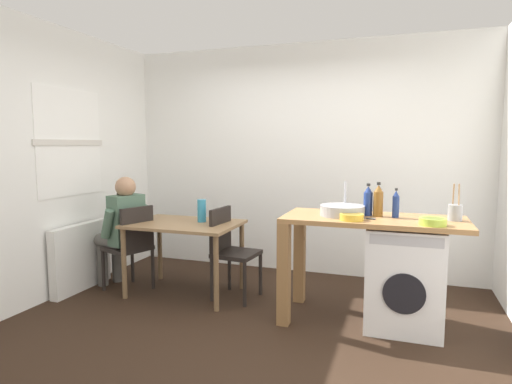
# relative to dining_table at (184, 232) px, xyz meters

# --- Properties ---
(ground_plane) EXTENTS (5.46, 5.46, 0.00)m
(ground_plane) POSITION_rel_dining_table_xyz_m (0.92, -0.55, -0.64)
(ground_plane) COLOR black
(wall_back) EXTENTS (4.60, 0.10, 2.70)m
(wall_back) POSITION_rel_dining_table_xyz_m (0.92, 1.20, 0.71)
(wall_back) COLOR white
(wall_back) RESTS_ON ground_plane
(wall_window_side) EXTENTS (0.12, 3.80, 2.70)m
(wall_window_side) POSITION_rel_dining_table_xyz_m (-1.23, -0.54, 0.71)
(wall_window_side) COLOR white
(wall_window_side) RESTS_ON ground_plane
(radiator) EXTENTS (0.10, 0.80, 0.70)m
(radiator) POSITION_rel_dining_table_xyz_m (-1.10, -0.25, -0.29)
(radiator) COLOR white
(radiator) RESTS_ON ground_plane
(dining_table) EXTENTS (1.10, 0.76, 0.74)m
(dining_table) POSITION_rel_dining_table_xyz_m (0.00, 0.00, 0.00)
(dining_table) COLOR olive
(dining_table) RESTS_ON ground_plane
(chair_person_seat) EXTENTS (0.51, 0.51, 0.90)m
(chair_person_seat) POSITION_rel_dining_table_xyz_m (-0.55, -0.12, -0.14)
(chair_person_seat) COLOR black
(chair_person_seat) RESTS_ON ground_plane
(chair_opposite) EXTENTS (0.44, 0.44, 0.90)m
(chair_opposite) POSITION_rel_dining_table_xyz_m (0.48, 0.06, -0.14)
(chair_opposite) COLOR black
(chair_opposite) RESTS_ON ground_plane
(seated_person) EXTENTS (0.57, 0.54, 1.20)m
(seated_person) POSITION_rel_dining_table_xyz_m (-0.70, -0.07, 0.03)
(seated_person) COLOR #595651
(seated_person) RESTS_ON ground_plane
(kitchen_counter) EXTENTS (1.50, 0.68, 0.92)m
(kitchen_counter) POSITION_rel_dining_table_xyz_m (1.65, -0.13, 0.12)
(kitchen_counter) COLOR #9E7042
(kitchen_counter) RESTS_ON ground_plane
(washing_machine) EXTENTS (0.60, 0.61, 0.86)m
(washing_machine) POSITION_rel_dining_table_xyz_m (2.13, -0.13, -0.21)
(washing_machine) COLOR white
(washing_machine) RESTS_ON ground_plane
(sink_basin) EXTENTS (0.38, 0.38, 0.09)m
(sink_basin) POSITION_rel_dining_table_xyz_m (1.60, -0.13, 0.32)
(sink_basin) COLOR #9EA0A5
(sink_basin) RESTS_ON kitchen_counter
(tap) EXTENTS (0.02, 0.02, 0.28)m
(tap) POSITION_rel_dining_table_xyz_m (1.60, 0.05, 0.42)
(tap) COLOR #B2B2B7
(tap) RESTS_ON kitchen_counter
(bottle_tall_green) EXTENTS (0.08, 0.08, 0.28)m
(bottle_tall_green) POSITION_rel_dining_table_xyz_m (1.81, -0.04, 0.40)
(bottle_tall_green) COLOR navy
(bottle_tall_green) RESTS_ON kitchen_counter
(bottle_squat_brown) EXTENTS (0.08, 0.08, 0.29)m
(bottle_squat_brown) POSITION_rel_dining_table_xyz_m (1.90, -0.06, 0.41)
(bottle_squat_brown) COLOR brown
(bottle_squat_brown) RESTS_ON kitchen_counter
(bottle_clear_small) EXTENTS (0.06, 0.06, 0.25)m
(bottle_clear_small) POSITION_rel_dining_table_xyz_m (2.04, -0.07, 0.39)
(bottle_clear_small) COLOR navy
(bottle_clear_small) RESTS_ON kitchen_counter
(mixing_bowl) EXTENTS (0.19, 0.19, 0.05)m
(mixing_bowl) POSITION_rel_dining_table_xyz_m (1.71, -0.33, 0.31)
(mixing_bowl) COLOR gold
(mixing_bowl) RESTS_ON kitchen_counter
(utensil_crock) EXTENTS (0.11, 0.11, 0.30)m
(utensil_crock) POSITION_rel_dining_table_xyz_m (2.50, -0.08, 0.35)
(utensil_crock) COLOR gray
(utensil_crock) RESTS_ON kitchen_counter
(colander) EXTENTS (0.20, 0.20, 0.06)m
(colander) POSITION_rel_dining_table_xyz_m (2.32, -0.35, 0.31)
(colander) COLOR #A8C63D
(colander) RESTS_ON kitchen_counter
(vase) EXTENTS (0.09, 0.09, 0.23)m
(vase) POSITION_rel_dining_table_xyz_m (0.15, 0.10, 0.21)
(vase) COLOR teal
(vase) RESTS_ON dining_table
(scissors) EXTENTS (0.15, 0.06, 0.01)m
(scissors) POSITION_rel_dining_table_xyz_m (1.82, -0.23, 0.28)
(scissors) COLOR #B2B2B7
(scissors) RESTS_ON kitchen_counter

